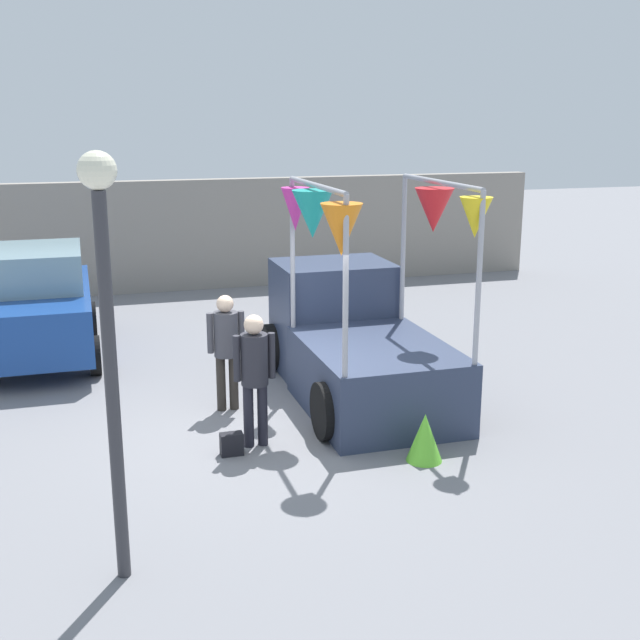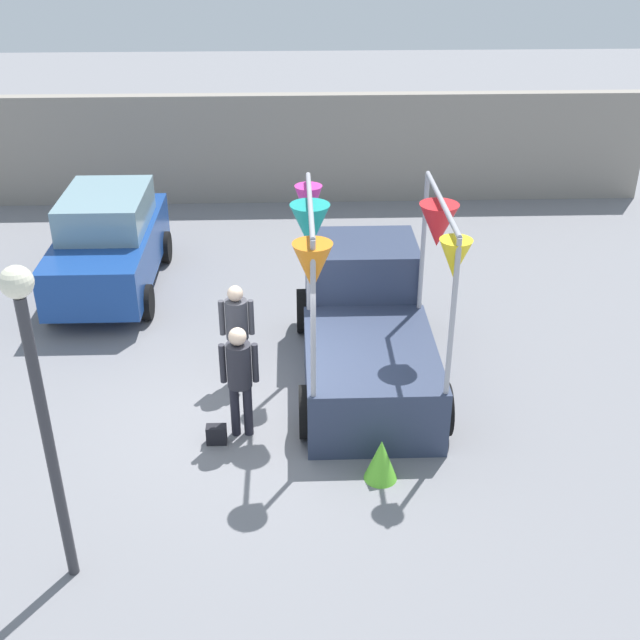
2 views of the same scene
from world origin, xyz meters
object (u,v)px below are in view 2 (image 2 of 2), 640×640
at_px(parked_car, 109,242).
at_px(person_customer, 239,372).
at_px(street_lamp, 37,387).
at_px(vendor_truck, 364,321).
at_px(handbag, 217,434).
at_px(folded_kite_bundle_lime, 381,460).
at_px(person_vendor, 237,326).

bearing_deg(parked_car, person_customer, -60.64).
xyz_separation_m(person_customer, street_lamp, (-1.79, -2.56, 1.46)).
bearing_deg(vendor_truck, handbag, -139.73).
distance_m(parked_car, folded_kite_bundle_lime, 7.48).
bearing_deg(person_vendor, folded_kite_bundle_lime, -50.78).
xyz_separation_m(person_vendor, street_lamp, (-1.68, -3.92, 1.49)).
distance_m(person_customer, street_lamp, 3.44).
xyz_separation_m(parked_car, handbag, (2.37, -5.04, -0.80)).
relative_size(handbag, street_lamp, 0.07).
bearing_deg(handbag, street_lamp, -121.37).
height_order(handbag, folded_kite_bundle_lime, folded_kite_bundle_lime).
xyz_separation_m(person_customer, person_vendor, (-0.11, 1.37, -0.03)).
bearing_deg(vendor_truck, street_lamp, -130.76).
height_order(vendor_truck, folded_kite_bundle_lime, vendor_truck).
xyz_separation_m(parked_car, street_lamp, (0.93, -7.39, 1.55)).
relative_size(vendor_truck, handbag, 14.65).
bearing_deg(parked_car, street_lamp, -82.80).
height_order(parked_car, folded_kite_bundle_lime, parked_car).
relative_size(person_vendor, handbag, 5.96).
bearing_deg(person_customer, vendor_truck, 41.96).
distance_m(person_customer, folded_kite_bundle_lime, 2.25).
bearing_deg(street_lamp, handbag, 58.63).
bearing_deg(parked_car, person_vendor, -53.05).
xyz_separation_m(handbag, folded_kite_bundle_lime, (2.21, -0.84, 0.16)).
distance_m(person_customer, handbag, 0.98).
xyz_separation_m(person_customer, folded_kite_bundle_lime, (1.86, -1.04, -0.74)).
height_order(vendor_truck, handbag, vendor_truck).
xyz_separation_m(parked_car, person_customer, (2.72, -4.84, 0.09)).
relative_size(parked_car, handbag, 14.29).
bearing_deg(street_lamp, vendor_truck, 49.24).
distance_m(handbag, street_lamp, 3.63).
height_order(parked_car, handbag, parked_car).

